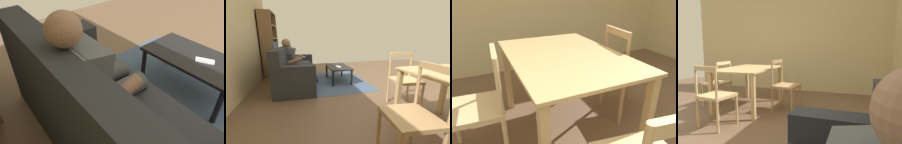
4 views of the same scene
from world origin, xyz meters
TOP-DOWN VIEW (x-y plane):
  - ground_plane at (0.00, 0.00)m, footprint 8.28×8.28m
  - couch at (1.30, 1.68)m, footprint 2.06×0.90m
  - person_lounging at (1.43, 1.65)m, footprint 0.60×0.85m
  - coffee_table at (1.29, 0.56)m, footprint 0.95×0.55m
  - tv_remote at (1.17, 0.57)m, footprint 0.17×0.12m
  - bookshelf at (2.53, 2.44)m, footprint 0.91×0.36m
  - dining_chair_near_wall at (-1.38, 0.57)m, footprint 0.46×0.46m
  - dining_chair_facing_couch at (-0.39, -0.15)m, footprint 0.48×0.48m
  - area_rug at (1.29, 0.56)m, footprint 2.01×1.41m

SIDE VIEW (x-z plane):
  - ground_plane at x=0.00m, z-range 0.00..0.00m
  - area_rug at x=1.29m, z-range 0.00..0.01m
  - couch at x=1.30m, z-range -0.12..0.80m
  - coffee_table at x=1.29m, z-range 0.15..0.55m
  - tv_remote at x=1.17m, z-range 0.40..0.43m
  - dining_chair_facing_couch at x=-0.39m, z-range 0.01..0.91m
  - dining_chair_near_wall at x=-1.38m, z-range 0.00..0.93m
  - person_lounging at x=1.43m, z-range 0.01..1.14m
  - bookshelf at x=2.53m, z-range -0.15..1.75m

